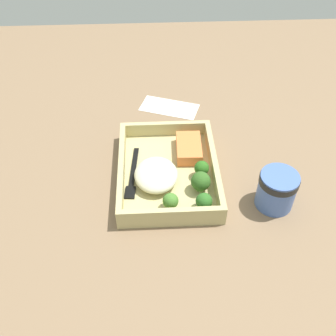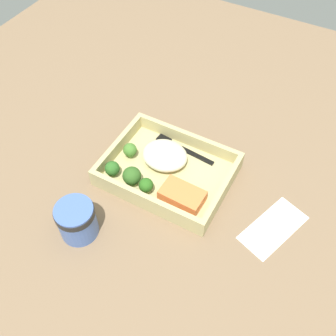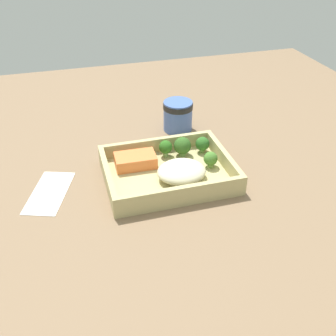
# 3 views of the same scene
# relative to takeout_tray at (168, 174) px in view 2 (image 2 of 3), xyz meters

# --- Properties ---
(ground_plane) EXTENTS (1.60, 1.60, 0.02)m
(ground_plane) POSITION_rel_takeout_tray_xyz_m (0.00, 0.00, -0.02)
(ground_plane) COLOR #7E6449
(takeout_tray) EXTENTS (0.29, 0.22, 0.01)m
(takeout_tray) POSITION_rel_takeout_tray_xyz_m (0.00, 0.00, 0.00)
(takeout_tray) COLOR tan
(takeout_tray) RESTS_ON ground_plane
(tray_rim) EXTENTS (0.29, 0.22, 0.04)m
(tray_rim) POSITION_rel_takeout_tray_xyz_m (0.00, 0.00, 0.02)
(tray_rim) COLOR tan
(tray_rim) RESTS_ON takeout_tray
(salmon_fillet) EXTENTS (0.10, 0.06, 0.03)m
(salmon_fillet) POSITION_rel_takeout_tray_xyz_m (-0.06, 0.05, 0.02)
(salmon_fillet) COLOR orange
(salmon_fillet) RESTS_ON takeout_tray
(mashed_potatoes) EXTENTS (0.11, 0.10, 0.04)m
(mashed_potatoes) POSITION_rel_takeout_tray_xyz_m (0.02, -0.03, 0.02)
(mashed_potatoes) COLOR beige
(mashed_potatoes) RESTS_ON takeout_tray
(broccoli_floret_1) EXTENTS (0.03, 0.03, 0.04)m
(broccoli_floret_1) POSITION_rel_takeout_tray_xyz_m (0.10, 0.00, 0.03)
(broccoli_floret_1) COLOR #79A557
(broccoli_floret_1) RESTS_ON takeout_tray
(broccoli_floret_2) EXTENTS (0.04, 0.04, 0.05)m
(broccoli_floret_2) POSITION_rel_takeout_tray_xyz_m (0.06, 0.07, 0.03)
(broccoli_floret_2) COLOR #75A558
(broccoli_floret_2) RESTS_ON takeout_tray
(broccoli_floret_3) EXTENTS (0.03, 0.03, 0.04)m
(broccoli_floret_3) POSITION_rel_takeout_tray_xyz_m (0.11, 0.07, 0.03)
(broccoli_floret_3) COLOR #76A04F
(broccoli_floret_3) RESTS_ON takeout_tray
(broccoli_floret_4) EXTENTS (0.03, 0.03, 0.04)m
(broccoli_floret_4) POSITION_rel_takeout_tray_xyz_m (0.01, 0.07, 0.03)
(broccoli_floret_4) COLOR #7FA666
(broccoli_floret_4) RESTS_ON takeout_tray
(fork) EXTENTS (0.16, 0.03, 0.00)m
(fork) POSITION_rel_takeout_tray_xyz_m (0.01, -0.08, 0.01)
(fork) COLOR black
(fork) RESTS_ON takeout_tray
(paper_cup) EXTENTS (0.08, 0.08, 0.08)m
(paper_cup) POSITION_rel_takeout_tray_xyz_m (0.09, 0.22, 0.04)
(paper_cup) COLOR #4969B4
(paper_cup) RESTS_ON ground_plane
(receipt_slip) EXTENTS (0.12, 0.17, 0.00)m
(receipt_slip) POSITION_rel_takeout_tray_xyz_m (-0.26, 0.02, -0.00)
(receipt_slip) COLOR white
(receipt_slip) RESTS_ON ground_plane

